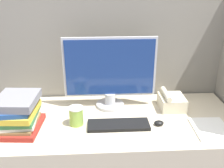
% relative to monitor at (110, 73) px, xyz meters
% --- Properties ---
extents(cubicle_panel_rear, '(1.95, 0.04, 1.53)m').
position_rel_monitor_xyz_m(cubicle_panel_rear, '(0.01, 0.20, -0.21)').
color(cubicle_panel_rear, gray).
rests_on(cubicle_panel_rear, ground_plane).
extents(desk, '(1.55, 0.67, 0.74)m').
position_rel_monitor_xyz_m(desk, '(0.01, -0.17, -0.60)').
color(desk, beige).
rests_on(desk, ground_plane).
extents(monitor, '(0.59, 0.19, 0.47)m').
position_rel_monitor_xyz_m(monitor, '(0.00, 0.00, 0.00)').
color(monitor, '#B7B7BC').
rests_on(monitor, desk).
extents(keyboard, '(0.36, 0.12, 0.02)m').
position_rel_monitor_xyz_m(keyboard, '(0.04, -0.26, -0.22)').
color(keyboard, black).
rests_on(keyboard, desk).
extents(mouse, '(0.06, 0.04, 0.03)m').
position_rel_monitor_xyz_m(mouse, '(0.28, -0.26, -0.22)').
color(mouse, black).
rests_on(mouse, desk).
extents(coffee_cup, '(0.09, 0.09, 0.11)m').
position_rel_monitor_xyz_m(coffee_cup, '(-0.21, -0.22, -0.18)').
color(coffee_cup, '#8CB247').
rests_on(coffee_cup, desk).
extents(book_stack, '(0.26, 0.30, 0.20)m').
position_rel_monitor_xyz_m(book_stack, '(-0.54, -0.25, -0.14)').
color(book_stack, maroon).
rests_on(book_stack, desk).
extents(desk_telephone, '(0.16, 0.18, 0.12)m').
position_rel_monitor_xyz_m(desk_telephone, '(0.40, -0.05, -0.19)').
color(desk_telephone, beige).
rests_on(desk_telephone, desk).
extents(paper_pile, '(0.20, 0.25, 0.01)m').
position_rel_monitor_xyz_m(paper_pile, '(0.56, -0.33, -0.23)').
color(paper_pile, white).
rests_on(paper_pile, desk).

